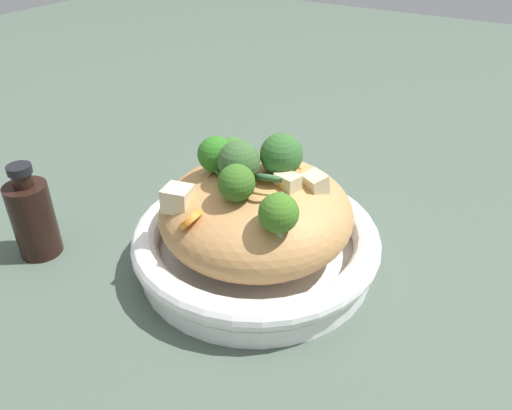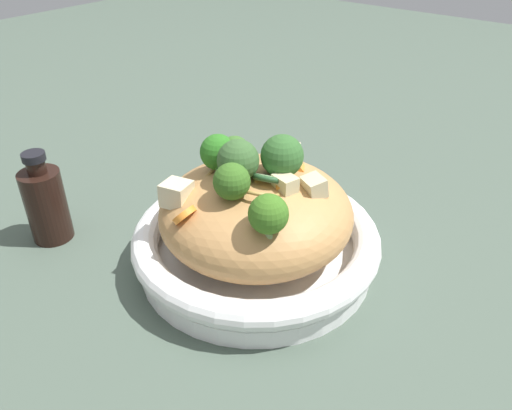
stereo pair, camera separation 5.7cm
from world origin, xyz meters
name	(u,v)px [view 2 (the right image)]	position (x,y,z in m)	size (l,w,h in m)	color
ground_plane	(256,262)	(0.00, 0.00, 0.00)	(3.00, 3.00, 0.00)	#455347
serving_bowl	(256,244)	(0.00, 0.00, 0.03)	(0.29, 0.29, 0.05)	white
noodle_heap	(256,212)	(0.00, 0.00, 0.07)	(0.22, 0.22, 0.11)	#B7834C
broccoli_florets	(248,168)	(0.02, 0.00, 0.14)	(0.13, 0.16, 0.08)	#99BD7C
carrot_coins	(242,183)	(0.01, -0.01, 0.12)	(0.17, 0.12, 0.04)	orange
zucchini_slices	(269,167)	(-0.02, 0.00, 0.12)	(0.11, 0.10, 0.04)	beige
chicken_chunks	(253,179)	(0.00, 0.00, 0.12)	(0.17, 0.15, 0.04)	beige
soy_sauce_bottle	(46,203)	(0.12, -0.24, 0.05)	(0.05, 0.05, 0.12)	black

